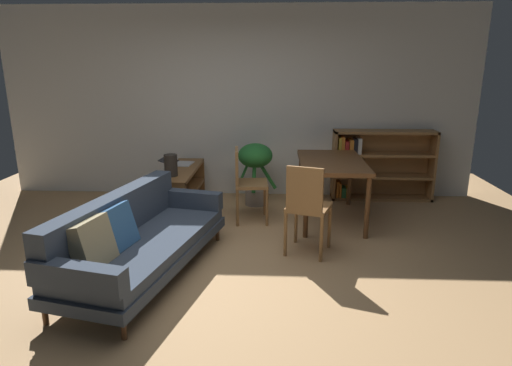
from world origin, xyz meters
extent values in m
plane|color=tan|center=(0.00, 0.00, 0.00)|extent=(8.16, 8.16, 0.00)
cube|color=silver|center=(0.00, 2.70, 1.35)|extent=(6.80, 0.10, 2.70)
cylinder|color=#56351E|center=(-0.08, 0.83, 0.08)|extent=(0.04, 0.04, 0.15)
cylinder|color=#56351E|center=(-0.51, -1.00, 0.08)|extent=(0.04, 0.04, 0.15)
cylinder|color=#56351E|center=(-0.74, 0.98, 0.08)|extent=(0.04, 0.04, 0.15)
cylinder|color=#56351E|center=(-1.16, -0.85, 0.08)|extent=(0.04, 0.04, 0.15)
cube|color=#384251|center=(-0.62, -0.01, 0.20)|extent=(1.23, 2.17, 0.10)
cube|color=#384251|center=(-0.62, -0.01, 0.30)|extent=(1.18, 2.08, 0.10)
cube|color=#384251|center=(-0.92, 0.06, 0.55)|extent=(0.62, 1.95, 0.39)
cube|color=#384251|center=(-0.41, 0.92, 0.45)|extent=(0.77, 0.31, 0.19)
cube|color=#384251|center=(-0.84, -0.94, 0.45)|extent=(0.77, 0.31, 0.19)
cube|color=tan|center=(-0.89, -0.52, 0.53)|extent=(0.30, 0.42, 0.41)
cube|color=#336093|center=(-0.82, -0.17, 0.52)|extent=(0.30, 0.42, 0.40)
cube|color=brown|center=(-0.69, 2.53, 0.28)|extent=(0.37, 0.04, 0.56)
cube|color=brown|center=(-0.69, 1.22, 0.28)|extent=(0.37, 0.04, 0.56)
cube|color=brown|center=(-0.69, 1.87, 0.25)|extent=(0.37, 1.31, 0.04)
cube|color=brown|center=(-0.69, 1.87, 0.54)|extent=(0.37, 1.35, 0.04)
cube|color=brown|center=(-0.69, 1.87, 0.02)|extent=(0.37, 1.31, 0.04)
cube|color=silver|center=(-0.72, 2.15, 0.57)|extent=(0.25, 0.32, 0.02)
cube|color=black|center=(-0.93, 2.17, 0.60)|extent=(0.24, 0.31, 0.06)
cylinder|color=#2D2823|center=(-0.74, 1.51, 0.69)|extent=(0.16, 0.16, 0.27)
cylinder|color=slate|center=(-0.74, 1.51, 0.75)|extent=(0.09, 0.09, 0.01)
cylinder|color=#9E9389|center=(0.28, 2.12, 0.11)|extent=(0.28, 0.28, 0.23)
cylinder|color=#287A33|center=(0.41, 2.15, 0.46)|extent=(0.32, 0.10, 0.49)
cylinder|color=#287A33|center=(0.26, 2.19, 0.43)|extent=(0.07, 0.16, 0.42)
cylinder|color=#287A33|center=(0.15, 2.16, 0.52)|extent=(0.29, 0.10, 0.61)
cylinder|color=#287A33|center=(0.27, 2.02, 0.52)|extent=(0.07, 0.25, 0.61)
ellipsoid|color=#287A33|center=(0.28, 2.12, 0.70)|extent=(0.47, 0.47, 0.33)
cylinder|color=brown|center=(0.90, 2.19, 0.36)|extent=(0.06, 0.06, 0.71)
cylinder|color=brown|center=(0.90, 0.97, 0.36)|extent=(0.06, 0.06, 0.71)
cylinder|color=brown|center=(1.58, 2.19, 0.36)|extent=(0.06, 0.06, 0.71)
cylinder|color=brown|center=(1.58, 0.97, 0.36)|extent=(0.06, 0.06, 0.71)
cube|color=brown|center=(1.24, 1.58, 0.74)|extent=(0.78, 1.32, 0.05)
cylinder|color=olive|center=(0.42, 1.70, 0.23)|extent=(0.04, 0.04, 0.45)
cylinder|color=olive|center=(0.46, 1.31, 0.23)|extent=(0.04, 0.04, 0.45)
cylinder|color=olive|center=(0.07, 1.67, 0.23)|extent=(0.04, 0.04, 0.45)
cylinder|color=olive|center=(0.10, 1.27, 0.23)|extent=(0.04, 0.04, 0.45)
cube|color=olive|center=(0.26, 1.49, 0.47)|extent=(0.43, 0.47, 0.04)
cube|color=olive|center=(0.08, 1.47, 0.70)|extent=(0.07, 0.39, 0.42)
cylinder|color=olive|center=(0.78, 0.81, 0.23)|extent=(0.04, 0.04, 0.47)
cylinder|color=olive|center=(1.13, 0.69, 0.23)|extent=(0.04, 0.04, 0.47)
cylinder|color=olive|center=(0.66, 0.45, 0.23)|extent=(0.04, 0.04, 0.47)
cylinder|color=olive|center=(1.01, 0.33, 0.23)|extent=(0.04, 0.04, 0.47)
cube|color=olive|center=(0.90, 0.57, 0.49)|extent=(0.52, 0.52, 0.04)
cube|color=olive|center=(0.84, 0.39, 0.73)|extent=(0.36, 0.15, 0.44)
cube|color=olive|center=(1.39, 2.48, 0.50)|extent=(0.04, 0.31, 1.00)
cube|color=olive|center=(2.78, 2.48, 0.50)|extent=(0.04, 0.31, 1.00)
cube|color=olive|center=(2.09, 2.48, 0.98)|extent=(1.42, 0.31, 0.04)
cube|color=olive|center=(2.09, 2.48, 0.02)|extent=(1.42, 0.31, 0.04)
cube|color=olive|center=(2.09, 2.62, 0.50)|extent=(1.39, 0.04, 1.00)
cube|color=olive|center=(2.09, 2.48, 0.34)|extent=(1.39, 0.30, 0.04)
cube|color=olive|center=(2.09, 2.48, 0.66)|extent=(1.39, 0.30, 0.04)
cube|color=orange|center=(1.45, 2.46, 0.15)|extent=(0.03, 0.20, 0.24)
cube|color=orange|center=(1.49, 2.46, 0.14)|extent=(0.03, 0.22, 0.21)
cube|color=#337F47|center=(1.54, 2.46, 0.11)|extent=(0.06, 0.20, 0.14)
cube|color=gold|center=(1.59, 2.45, 0.11)|extent=(0.03, 0.19, 0.15)
cube|color=#2D5199|center=(1.45, 2.46, 0.43)|extent=(0.04, 0.20, 0.15)
cube|color=#337F47|center=(1.51, 2.47, 0.43)|extent=(0.06, 0.24, 0.15)
cube|color=silver|center=(1.56, 2.46, 0.47)|extent=(0.04, 0.23, 0.23)
cube|color=black|center=(1.62, 2.47, 0.46)|extent=(0.05, 0.24, 0.21)
cube|color=gold|center=(1.45, 2.47, 0.79)|extent=(0.04, 0.24, 0.23)
cube|color=orange|center=(1.49, 2.46, 0.80)|extent=(0.04, 0.22, 0.24)
cube|color=red|center=(1.55, 2.46, 0.76)|extent=(0.05, 0.22, 0.18)
cube|color=orange|center=(1.61, 2.47, 0.78)|extent=(0.05, 0.24, 0.20)
cube|color=black|center=(1.67, 2.46, 0.78)|extent=(0.05, 0.22, 0.21)
cube|color=silver|center=(1.72, 2.46, 0.79)|extent=(0.05, 0.22, 0.22)
camera|label=1|loc=(0.56, -3.66, 1.90)|focal=30.56mm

